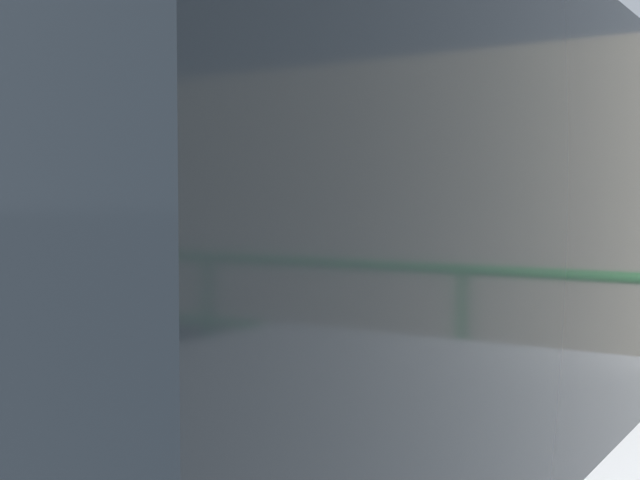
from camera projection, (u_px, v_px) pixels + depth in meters
parking_meter at (364, 293)px, 3.01m from camera, size 0.17×0.18×1.41m
pedestrian_at_meter at (249, 293)px, 3.50m from camera, size 0.66×0.57×1.68m
background_railing at (522, 320)px, 4.52m from camera, size 24.06×0.06×0.98m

